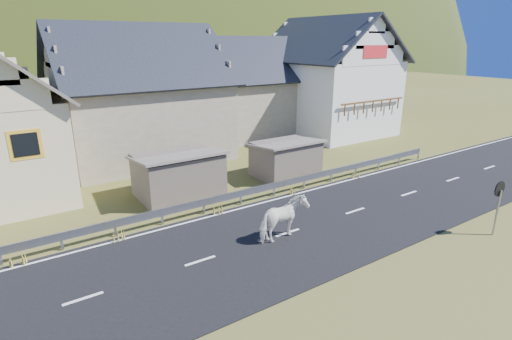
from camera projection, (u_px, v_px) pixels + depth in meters
ground at (287, 234)px, 16.55m from camera, size 160.00×160.00×0.00m
road at (287, 233)px, 16.54m from camera, size 60.00×7.00×0.04m
lane_markings at (288, 233)px, 16.54m from camera, size 60.00×6.60×0.01m
guardrail at (241, 194)px, 19.29m from camera, size 28.10×0.09×0.75m
shed_left at (178, 175)px, 20.30m from camera, size 4.30×3.30×2.40m
shed_right at (285, 159)px, 23.36m from camera, size 3.80×2.90×2.20m
house_stone_a at (138, 88)px, 26.45m from camera, size 10.80×9.80×8.90m
house_stone_b at (249, 83)px, 33.42m from camera, size 9.80×8.80×8.10m
house_white at (327, 72)px, 33.95m from camera, size 8.80×10.80×9.70m
mountain at (32, 109)px, 167.80m from camera, size 440.00×280.00×260.00m
horse at (283, 219)px, 15.76m from camera, size 1.19×2.17×1.75m
traffic_mirror at (499, 196)px, 15.97m from camera, size 0.65×0.19×2.33m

